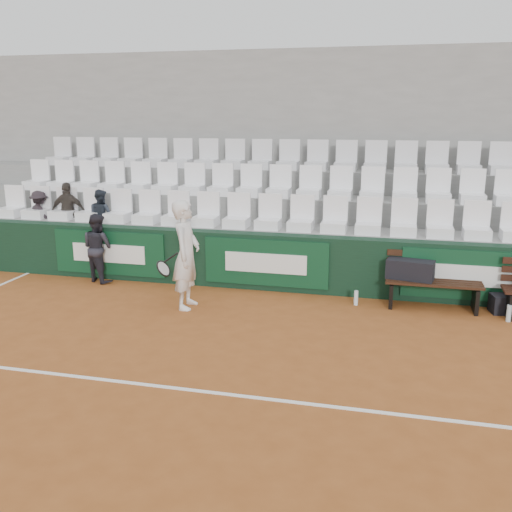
{
  "coord_description": "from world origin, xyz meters",
  "views": [
    {
      "loc": [
        1.92,
        -5.56,
        3.05
      ],
      "look_at": [
        -0.03,
        2.4,
        1.0
      ],
      "focal_mm": 40.0,
      "sensor_mm": 36.0,
      "label": 1
    }
  ],
  "objects": [
    {
      "name": "grandstand_tier_back",
      "position": [
        0.0,
        6.53,
        0.95
      ],
      "size": [
        18.0,
        0.95,
        1.9
      ],
      "primitive_type": "cube",
      "color": "gray",
      "rests_on": "ground"
    },
    {
      "name": "ground",
      "position": [
        0.0,
        0.0,
        0.0
      ],
      "size": [
        80.0,
        80.0,
        0.0
      ],
      "primitive_type": "plane",
      "color": "#944E21",
      "rests_on": "ground"
    },
    {
      "name": "spectator_c",
      "position": [
        -3.69,
        4.5,
        1.53
      ],
      "size": [
        0.62,
        0.55,
        1.07
      ],
      "primitive_type": "imported",
      "rotation": [
        0.0,
        0.0,
        2.82
      ],
      "color": "#1F252F",
      "rests_on": "grandstand_tier_front"
    },
    {
      "name": "bench_left",
      "position": [
        2.61,
        3.6,
        0.23
      ],
      "size": [
        1.5,
        0.56,
        0.45
      ],
      "primitive_type": "cube",
      "color": "#341B0F",
      "rests_on": "ground"
    },
    {
      "name": "back_barrier",
      "position": [
        0.07,
        3.99,
        0.5
      ],
      "size": [
        18.0,
        0.34,
        1.0
      ],
      "color": "black",
      "rests_on": "ground"
    },
    {
      "name": "sports_bag_ground",
      "position": [
        3.73,
        3.63,
        0.15
      ],
      "size": [
        0.53,
        0.39,
        0.29
      ],
      "primitive_type": "cube",
      "rotation": [
        0.0,
        0.0,
        0.21
      ],
      "color": "black",
      "rests_on": "ground"
    },
    {
      "name": "ball_kid",
      "position": [
        -3.36,
        3.71,
        0.64
      ],
      "size": [
        0.76,
        0.69,
        1.28
      ],
      "primitive_type": "imported",
      "rotation": [
        0.0,
        0.0,
        2.74
      ],
      "color": "#222129",
      "rests_on": "ground"
    },
    {
      "name": "water_bottle_far",
      "position": [
        3.7,
        3.23,
        0.13
      ],
      "size": [
        0.07,
        0.07,
        0.26
      ],
      "primitive_type": "cylinder",
      "color": "silver",
      "rests_on": "ground"
    },
    {
      "name": "water_bottle_near",
      "position": [
        1.4,
        3.45,
        0.12
      ],
      "size": [
        0.07,
        0.07,
        0.24
      ],
      "primitive_type": "cylinder",
      "color": "silver",
      "rests_on": "ground"
    },
    {
      "name": "sports_bag_left",
      "position": [
        2.23,
        3.64,
        0.61
      ],
      "size": [
        0.78,
        0.45,
        0.32
      ],
      "primitive_type": "cube",
      "rotation": [
        0.0,
        0.0,
        -0.2
      ],
      "color": "black",
      "rests_on": "bench_left"
    },
    {
      "name": "spectator_b",
      "position": [
        -4.41,
        4.5,
        1.59
      ],
      "size": [
        0.73,
        0.42,
        1.18
      ],
      "primitive_type": "imported",
      "rotation": [
        0.0,
        0.0,
        3.33
      ],
      "color": "#332E29",
      "rests_on": "grandstand_tier_front"
    },
    {
      "name": "seat_row_back",
      "position": [
        0.0,
        6.35,
        2.21
      ],
      "size": [
        11.9,
        0.44,
        0.63
      ],
      "primitive_type": "cube",
      "color": "silver",
      "rests_on": "grandstand_tier_back"
    },
    {
      "name": "spectator_a",
      "position": [
        -5.06,
        4.5,
        1.5
      ],
      "size": [
        0.73,
        0.58,
        0.99
      ],
      "primitive_type": "imported",
      "rotation": [
        0.0,
        0.0,
        2.76
      ],
      "color": "black",
      "rests_on": "grandstand_tier_front"
    },
    {
      "name": "tennis_player",
      "position": [
        -1.25,
        2.71,
        0.87
      ],
      "size": [
        0.72,
        0.66,
        1.75
      ],
      "color": "silver",
      "rests_on": "ground"
    },
    {
      "name": "seat_row_mid",
      "position": [
        0.0,
        5.4,
        1.77
      ],
      "size": [
        11.9,
        0.44,
        0.63
      ],
      "primitive_type": "cube",
      "color": "white",
      "rests_on": "grandstand_tier_mid"
    },
    {
      "name": "court_baseline",
      "position": [
        0.0,
        0.0,
        0.0
      ],
      "size": [
        18.0,
        0.06,
        0.01
      ],
      "primitive_type": "cube",
      "color": "white",
      "rests_on": "ground"
    },
    {
      "name": "grandstand_rear_wall",
      "position": [
        0.0,
        7.15,
        2.2
      ],
      "size": [
        18.0,
        0.3,
        4.4
      ],
      "primitive_type": "cube",
      "color": "gray",
      "rests_on": "ground"
    },
    {
      "name": "grandstand_tier_front",
      "position": [
        0.0,
        4.62,
        0.5
      ],
      "size": [
        18.0,
        0.95,
        1.0
      ],
      "primitive_type": "cube",
      "color": "gray",
      "rests_on": "ground"
    },
    {
      "name": "seat_row_front",
      "position": [
        0.0,
        4.45,
        1.31
      ],
      "size": [
        11.9,
        0.44,
        0.63
      ],
      "primitive_type": "cube",
      "color": "white",
      "rests_on": "grandstand_tier_front"
    },
    {
      "name": "grandstand_tier_mid",
      "position": [
        0.0,
        5.58,
        0.72
      ],
      "size": [
        18.0,
        0.95,
        1.45
      ],
      "primitive_type": "cube",
      "color": "gray",
      "rests_on": "ground"
    }
  ]
}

